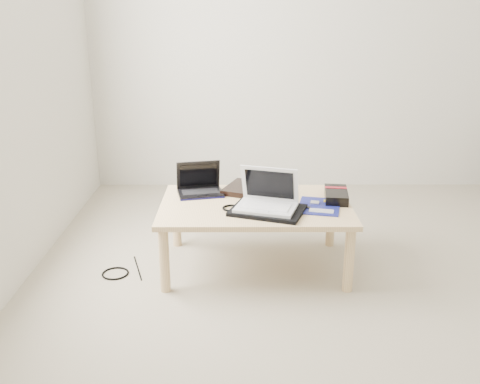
{
  "coord_description": "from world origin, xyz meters",
  "views": [
    {
      "loc": [
        -0.78,
        -2.48,
        1.47
      ],
      "look_at": [
        -0.77,
        0.43,
        0.47
      ],
      "focal_mm": 40.0,
      "sensor_mm": 36.0,
      "label": 1
    }
  ],
  "objects_px": {
    "netbook": "(200,187)",
    "white_laptop": "(267,199)",
    "gpu_box": "(336,195)",
    "coffee_table": "(255,211)"
  },
  "relations": [
    {
      "from": "gpu_box",
      "to": "netbook",
      "type": "bearing_deg",
      "value": 171.79
    },
    {
      "from": "netbook",
      "to": "gpu_box",
      "type": "bearing_deg",
      "value": -8.21
    },
    {
      "from": "netbook",
      "to": "white_laptop",
      "type": "height_order",
      "value": "white_laptop"
    },
    {
      "from": "netbook",
      "to": "gpu_box",
      "type": "height_order",
      "value": "netbook"
    },
    {
      "from": "netbook",
      "to": "white_laptop",
      "type": "bearing_deg",
      "value": -37.05
    },
    {
      "from": "netbook",
      "to": "white_laptop",
      "type": "distance_m",
      "value": 0.5
    },
    {
      "from": "coffee_table",
      "to": "netbook",
      "type": "xyz_separation_m",
      "value": [
        -0.34,
        0.19,
        0.09
      ]
    },
    {
      "from": "coffee_table",
      "to": "netbook",
      "type": "distance_m",
      "value": 0.4
    },
    {
      "from": "white_laptop",
      "to": "gpu_box",
      "type": "xyz_separation_m",
      "value": [
        0.42,
        0.18,
        -0.04
      ]
    },
    {
      "from": "white_laptop",
      "to": "netbook",
      "type": "bearing_deg",
      "value": 142.95
    }
  ]
}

